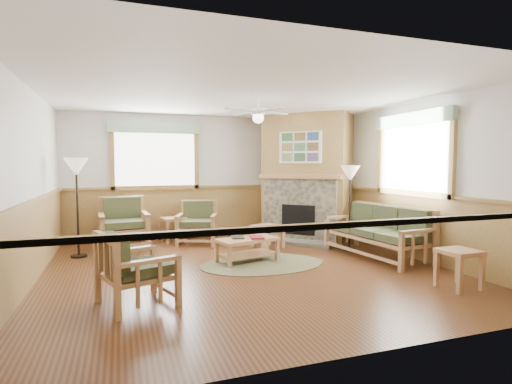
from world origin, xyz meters
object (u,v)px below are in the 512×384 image
object	(u,v)px
coffee_table	(247,250)
sofa	(376,232)
armchair_back_right	(197,222)
floor_lamp_right	(350,208)
footstool	(267,237)
end_table_sofa	(459,269)
armchair_left	(137,268)
floor_lamp_left	(77,207)
armchair_back_left	(124,223)
end_table_chairs	(174,230)

from	to	relation	value
coffee_table	sofa	bearing A→B (deg)	-24.45
armchair_back_right	floor_lamp_right	xyz separation A→B (m)	(2.63, -1.58, 0.38)
coffee_table	footstool	xyz separation A→B (m)	(0.71, 0.94, 0.02)
floor_lamp_right	end_table_sofa	bearing A→B (deg)	-88.50
armchair_left	footstool	distance (m)	3.53
armchair_back_right	footstool	xyz separation A→B (m)	(1.21, -0.90, -0.21)
footstool	floor_lamp_left	world-z (taller)	floor_lamp_left
coffee_table	floor_lamp_left	bearing A→B (deg)	139.75
armchair_back_left	end_table_chairs	size ratio (longest dim) A/B	1.90
armchair_left	footstool	bearing A→B (deg)	-64.82
armchair_back_right	armchair_left	world-z (taller)	armchair_back_right
armchair_left	floor_lamp_left	size ratio (longest dim) A/B	0.49
armchair_back_right	footstool	bearing A→B (deg)	-18.21
end_table_chairs	armchair_back_right	bearing A→B (deg)	-32.07
armchair_back_right	footstool	world-z (taller)	armchair_back_right
sofa	floor_lamp_right	distance (m)	0.76
armchair_back_left	floor_lamp_left	distance (m)	0.99
armchair_back_right	floor_lamp_right	bearing A→B (deg)	-12.48
armchair_back_right	footstool	distance (m)	1.53
armchair_left	end_table_sofa	size ratio (longest dim) A/B	1.66
armchair_back_left	armchair_left	size ratio (longest dim) A/B	1.15
armchair_back_left	footstool	size ratio (longest dim) A/B	1.94
sofa	coffee_table	size ratio (longest dim) A/B	1.96
sofa	armchair_left	distance (m)	4.23
armchair_back_right	end_table_chairs	size ratio (longest dim) A/B	1.67
floor_lamp_right	armchair_back_right	bearing A→B (deg)	149.07
end_table_chairs	floor_lamp_left	distance (m)	2.03
end_table_chairs	floor_lamp_right	xyz separation A→B (m)	(3.07, -1.85, 0.55)
end_table_chairs	footstool	xyz separation A→B (m)	(1.65, -1.18, -0.04)
end_table_chairs	end_table_sofa	bearing A→B (deg)	-54.42
sofa	end_table_sofa	xyz separation A→B (m)	(-0.06, -1.87, -0.19)
armchair_back_right	armchair_left	distance (m)	3.60
coffee_table	end_table_sofa	xyz separation A→B (m)	(2.19, -2.27, 0.06)
armchair_back_left	floor_lamp_right	size ratio (longest dim) A/B	0.61
floor_lamp_left	floor_lamp_right	bearing A→B (deg)	-12.20
end_table_chairs	floor_lamp_left	xyz separation A→B (m)	(-1.76, -0.81, 0.62)
armchair_left	end_table_sofa	xyz separation A→B (m)	(4.02, -0.76, -0.17)
armchair_left	floor_lamp_left	bearing A→B (deg)	-1.45
armchair_left	end_table_chairs	bearing A→B (deg)	-32.49
footstool	sofa	bearing A→B (deg)	-40.85
footstool	floor_lamp_right	world-z (taller)	floor_lamp_right
sofa	coffee_table	world-z (taller)	sofa
sofa	coffee_table	distance (m)	2.30
end_table_chairs	footstool	size ratio (longest dim) A/B	1.02
armchair_back_right	end_table_sofa	bearing A→B (deg)	-38.27
sofa	footstool	world-z (taller)	sofa
armchair_back_right	footstool	size ratio (longest dim) A/B	1.70
floor_lamp_right	footstool	bearing A→B (deg)	154.57
footstool	floor_lamp_left	size ratio (longest dim) A/B	0.29
armchair_back_left	end_table_sofa	distance (m)	5.80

